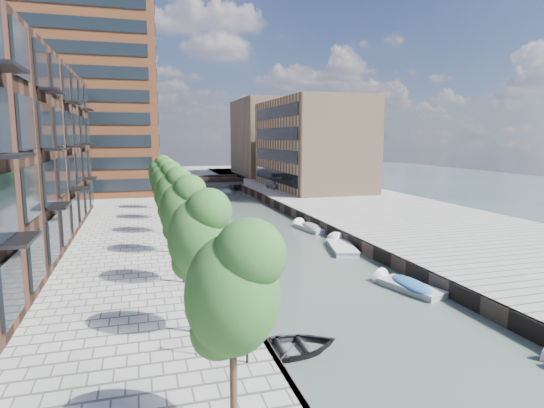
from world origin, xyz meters
name	(u,v)px	position (x,y,z in m)	size (l,w,h in m)	color
water	(244,222)	(0.00, 40.00, 0.00)	(300.00, 300.00, 0.00)	#38473F
quay_right	(377,211)	(16.00, 40.00, 0.50)	(20.00, 140.00, 1.00)	gray
quay_wall_left	(187,221)	(-6.10, 40.00, 0.50)	(0.25, 140.00, 1.00)	#332823
quay_wall_right	(298,215)	(6.10, 40.00, 0.50)	(0.25, 140.00, 1.00)	#332823
far_closure	(187,174)	(0.00, 100.00, 0.50)	(80.00, 40.00, 1.00)	gray
apartment_block	(5,153)	(-20.00, 30.00, 8.00)	(8.00, 38.00, 14.00)	black
tower	(91,89)	(-17.00, 65.00, 16.00)	(18.00, 18.00, 30.00)	#9C532D
tan_block_near	(310,144)	(16.00, 62.00, 8.00)	(12.00, 25.00, 14.00)	tan
tan_block_far	(267,138)	(16.00, 88.00, 9.00)	(12.00, 20.00, 16.00)	tan
bridge	(204,182)	(0.00, 72.00, 1.39)	(13.00, 6.00, 1.30)	gray
tree_0	(232,286)	(-8.50, 4.00, 5.31)	(2.50, 2.50, 5.95)	#382619
tree_1	(198,232)	(-8.50, 11.00, 5.31)	(2.50, 2.50, 5.95)	#382619
tree_2	(182,207)	(-8.50, 18.00, 5.31)	(2.50, 2.50, 5.95)	#382619
tree_3	(173,192)	(-8.50, 25.00, 5.31)	(2.50, 2.50, 5.95)	#382619
tree_4	(167,183)	(-8.50, 32.00, 5.31)	(2.50, 2.50, 5.95)	#382619
tree_5	(163,176)	(-8.50, 39.00, 5.31)	(2.50, 2.50, 5.95)	#382619
tree_6	(159,171)	(-8.50, 46.00, 5.31)	(2.50, 2.50, 5.95)	#382619
lamp_0	(247,296)	(-7.20, 8.00, 3.51)	(0.24, 0.24, 4.12)	black
lamp_1	(194,219)	(-7.20, 24.00, 3.51)	(0.24, 0.24, 4.12)	black
lamp_2	(176,192)	(-7.20, 40.00, 3.51)	(0.24, 0.24, 4.12)	black
sloop_0	(288,353)	(-4.89, 10.19, 0.00)	(3.20, 4.48, 0.93)	#242326
sloop_2	(243,276)	(-4.39, 21.26, 0.00)	(3.14, 4.40, 0.91)	maroon
sloop_3	(207,232)	(-4.61, 36.13, 0.00)	(3.09, 4.32, 0.89)	silver
sloop_4	(211,230)	(-4.10, 36.96, 0.00)	(3.33, 4.66, 0.96)	black
motorboat_2	(340,247)	(4.99, 26.38, 0.10)	(2.97, 5.50, 1.74)	beige
motorboat_3	(405,286)	(4.52, 16.02, 0.18)	(2.80, 4.78, 1.51)	#ADAEAB
motorboat_4	(309,228)	(5.31, 34.41, 0.19)	(2.41, 4.93, 1.57)	silver
car	(274,185)	(9.79, 61.73, 1.61)	(1.45, 3.60, 1.23)	#A8AAAD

